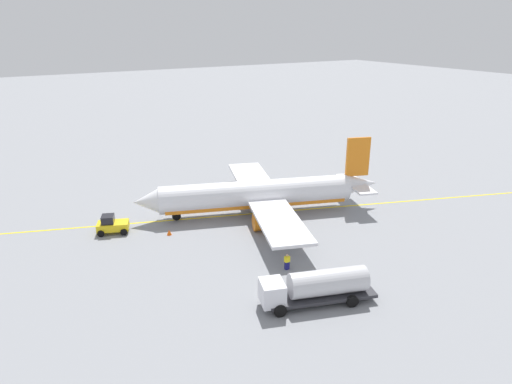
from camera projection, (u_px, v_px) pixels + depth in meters
ground_plane at (256, 213)px, 60.24m from camera, size 400.00×400.00×0.00m
airplane at (260, 195)px, 59.45m from camera, size 31.54×29.32×9.52m
fuel_tanker at (317, 286)px, 40.35m from camera, size 10.64×5.56×3.15m
pushback_tug at (112, 225)px, 54.42m from camera, size 4.08×3.37×2.20m
refueling_worker at (287, 262)px, 46.28m from camera, size 0.53×0.37×1.71m
safety_cone_nose at (169, 232)px, 54.01m from camera, size 0.59×0.59×0.65m
taxi_line_marking at (256, 213)px, 60.24m from camera, size 76.60×26.67×0.01m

